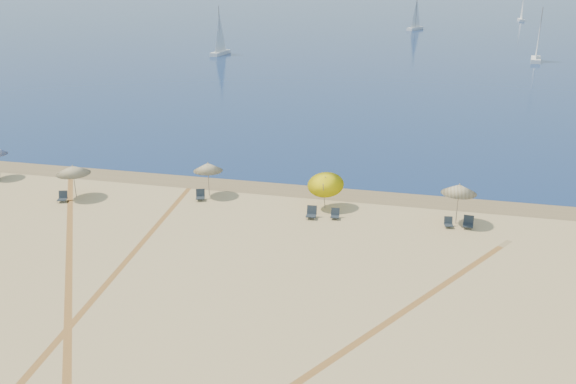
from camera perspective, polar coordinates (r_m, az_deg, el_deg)
name	(u,v)px	position (r m, az deg, el deg)	size (l,w,h in m)	color
ocean	(416,9)	(240.40, 11.92, 16.47)	(500.00, 500.00, 0.00)	#0C2151
wet_sand	(301,190)	(42.29, 1.26, 0.19)	(500.00, 500.00, 0.00)	olive
umbrella_1	(73,170)	(42.76, -19.55, 1.98)	(2.26, 2.27, 2.30)	gray
umbrella_2	(208,167)	(41.01, -7.53, 2.35)	(1.98, 1.98, 2.37)	gray
umbrella_3	(325,182)	(38.57, 3.53, 0.99)	(2.33, 2.34, 2.57)	gray
umbrella_4	(459,189)	(37.44, 15.78, 0.27)	(2.09, 2.09, 2.56)	gray
chair_2	(63,197)	(42.86, -20.40, -0.44)	(0.72, 0.79, 0.68)	black
chair_3	(200,195)	(40.84, -8.23, -0.31)	(0.77, 0.83, 0.70)	black
chair_4	(311,213)	(37.56, 2.22, -1.97)	(0.65, 0.75, 0.74)	black
chair_5	(335,214)	(37.58, 4.45, -2.08)	(0.56, 0.64, 0.63)	black
chair_6	(448,223)	(37.51, 14.83, -2.80)	(0.58, 0.65, 0.60)	black
chair_7	(468,223)	(37.69, 16.57, -2.78)	(0.64, 0.74, 0.72)	black
sailboat_0	(220,40)	(110.65, -6.40, 13.99)	(2.04, 5.73, 8.36)	white
sailboat_1	(522,12)	(194.07, 21.11, 15.51)	(1.47, 5.63, 8.37)	white
sailboat_2	(538,45)	(109.59, 22.39, 12.61)	(2.22, 5.93, 8.62)	white
sailboat_3	(416,19)	(158.45, 11.91, 15.63)	(3.96, 5.94, 8.77)	white
tire_tracks	(162,282)	(30.93, -11.78, -8.24)	(55.95, 46.11, 0.00)	tan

